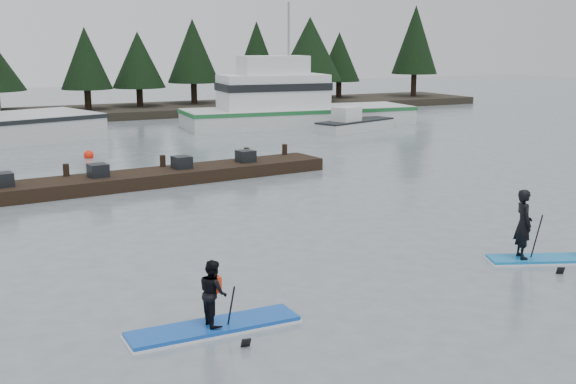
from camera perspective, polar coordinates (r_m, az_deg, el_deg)
name	(u,v)px	position (r m, az deg, el deg)	size (l,w,h in m)	color
ground	(401,284)	(17.51, 8.91, -7.16)	(160.00, 160.00, 0.00)	slate
far_shore	(72,114)	(56.51, -16.70, 5.95)	(70.00, 8.00, 0.60)	#2D281E
treeline	(72,118)	(56.54, -16.69, 5.65)	(60.00, 4.00, 8.00)	black
fishing_boat_medium	(293,116)	(48.93, 0.40, 6.02)	(15.95, 5.95, 9.13)	silver
skiff	(355,125)	(46.48, 5.33, 5.26)	(5.80, 1.74, 0.68)	silver
floating_dock	(148,178)	(29.43, -11.02, 1.08)	(15.68, 2.09, 0.52)	black
buoy_c	(351,129)	(47.32, 5.00, 4.97)	(0.51, 0.51, 0.51)	#FF220C
buoy_b	(89,158)	(36.86, -15.46, 2.62)	(0.48, 0.48, 0.48)	#FF220C
paddleboard_solo	(214,308)	(14.57, -5.91, -9.13)	(3.47, 1.09, 1.88)	#134BB3
paddleboard_duo	(542,237)	(19.91, 19.44, -3.34)	(3.29, 2.00, 2.48)	#1477BF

